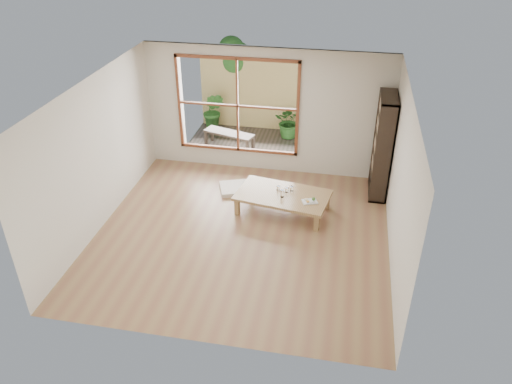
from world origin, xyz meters
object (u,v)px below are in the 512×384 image
Objects in this scene: bookshelf at (383,146)px; low_table at (283,196)px; food_tray at (310,201)px; garden_bench at (229,135)px.

low_table is at bearing -148.89° from bookshelf.
bookshelf is 1.83m from food_tray.
low_table is 0.55m from food_tray.
food_tray is 0.25× the size of garden_bench.
bookshelf is 1.61× the size of garden_bench.
bookshelf is 6.36× the size of food_tray.
food_tray reaches higher than garden_bench.
food_tray is 3.35m from garden_bench.
food_tray reaches higher than low_table.
bookshelf reaches higher than food_tray.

